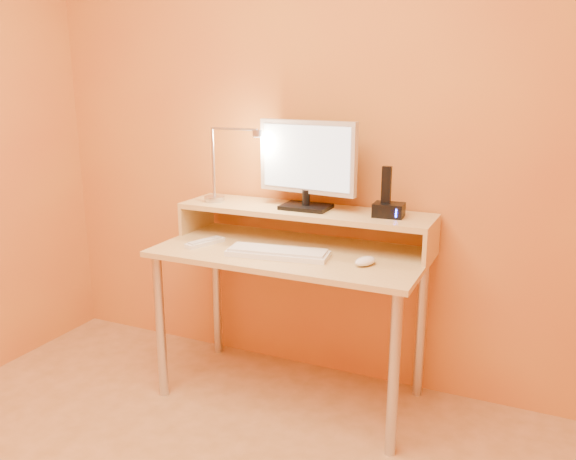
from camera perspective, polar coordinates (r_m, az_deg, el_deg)
The scene contains 25 objects.
wall_back at distance 2.79m, azimuth 3.02°, elevation 10.24°, with size 3.00×0.04×2.50m, color orange.
desk_leg_fl at distance 2.79m, azimuth -12.40°, elevation -9.28°, with size 0.04×0.04×0.69m, color silver.
desk_leg_fr at distance 2.36m, azimuth 10.33°, elevation -13.87°, with size 0.04×0.04×0.69m, color silver.
desk_leg_bl at distance 3.17m, azimuth -7.01°, elevation -6.08°, with size 0.04×0.04×0.69m, color silver.
desk_leg_br at distance 2.80m, azimuth 12.91°, elevation -9.26°, with size 0.04×0.04×0.69m, color silver.
desk_lower at distance 2.60m, azimuth 0.28°, elevation -2.24°, with size 1.20×0.60×0.03m, color #D5B87A.
shelf_riser_left at distance 2.99m, azimuth -8.94°, elevation 1.37°, with size 0.02×0.30×0.14m, color #D5B87A.
shelf_riser_right at distance 2.55m, azimuth 13.90°, elevation -1.15°, with size 0.02×0.30×0.14m, color #D5B87A.
desk_shelf at distance 2.69m, azimuth 1.59°, elevation 1.86°, with size 1.20×0.30×0.03m, color #D5B87A.
monitor_foot at distance 2.69m, azimuth 1.78°, elevation 2.29°, with size 0.22×0.16×0.02m, color black.
monitor_neck at distance 2.68m, azimuth 1.79°, elevation 3.21°, with size 0.04×0.04×0.07m, color black.
monitor_panel at distance 2.66m, azimuth 1.91°, elevation 7.17°, with size 0.48×0.04×0.33m, color silver.
monitor_back at distance 2.68m, azimuth 2.10°, elevation 7.22°, with size 0.44×0.01×0.28m, color black.
monitor_screen at distance 2.64m, azimuth 1.75°, elevation 7.12°, with size 0.44×0.00×0.29m, color silver.
lamp_base at distance 2.87m, azimuth -7.22°, elevation 3.06°, with size 0.10×0.10×0.03m, color silver.
lamp_post at distance 2.84m, azimuth -7.34°, elevation 6.56°, with size 0.01×0.01×0.33m, color silver.
lamp_arm at distance 2.76m, azimuth -5.30°, elevation 9.84°, with size 0.01×0.01×0.24m, color silver.
lamp_head at distance 2.71m, azimuth -3.05°, elevation 9.47°, with size 0.04×0.04×0.03m, color silver.
lamp_bulb at distance 2.71m, azimuth -3.04°, elevation 9.13°, with size 0.03×0.03×0.00m, color #FFEAC6.
phone_dock at distance 2.56m, azimuth 9.86°, elevation 1.95°, with size 0.13×0.10×0.06m, color black.
phone_handset at distance 2.54m, azimuth 9.64°, elevation 4.40°, with size 0.04×0.03×0.16m, color black.
phone_led at distance 2.50m, azimuth 10.55°, elevation 1.62°, with size 0.01×0.00×0.04m, color #2B33EA.
keyboard at distance 2.51m, azimuth -1.01°, elevation -2.32°, with size 0.44×0.14×0.02m, color white.
mouse at distance 2.40m, azimuth 7.58°, elevation -3.05°, with size 0.06×0.11×0.04m, color white.
remote_control at distance 2.71m, azimuth -8.14°, elevation -1.24°, with size 0.05×0.20×0.02m, color white.
Camera 1 is at (1.02, -1.09, 1.46)m, focal length 36.23 mm.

